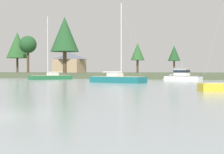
{
  "coord_description": "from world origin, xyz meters",
  "views": [
    {
      "loc": [
        8.58,
        -10.48,
        1.74
      ],
      "look_at": [
        -4.95,
        26.89,
        1.05
      ],
      "focal_mm": 52.78,
      "sensor_mm": 36.0,
      "label": 1
    }
  ],
  "objects": [
    {
      "name": "far_shore_bank",
      "position": [
        0.0,
        86.91,
        0.66
      ],
      "size": [
        173.55,
        57.88,
        1.32
      ],
      "primitive_type": "cube",
      "color": "#4C563D",
      "rests_on": "ground"
    },
    {
      "name": "sailboat_teal",
      "position": [
        -7.67,
        36.74,
        0.27
      ],
      "size": [
        9.39,
        5.21,
        12.6
      ],
      "color": "#196B70",
      "rests_on": "ground"
    },
    {
      "name": "sailboat_green",
      "position": [
        -27.05,
        50.14,
        0.27
      ],
      "size": [
        6.79,
        9.15,
        13.72
      ],
      "color": "#236B3D",
      "rests_on": "ground"
    },
    {
      "name": "cruiser_white",
      "position": [
        -0.2,
        49.71,
        0.54
      ],
      "size": [
        7.81,
        4.2,
        4.0
      ],
      "color": "white",
      "rests_on": "ground"
    },
    {
      "name": "shore_tree_far_left",
      "position": [
        -56.8,
        85.56,
        10.76
      ],
      "size": [
        5.87,
        5.87,
        12.52
      ],
      "color": "brown",
      "rests_on": "far_shore_bank"
    },
    {
      "name": "shore_tree_inland_b",
      "position": [
        -63.81,
        89.25,
        11.15
      ],
      "size": [
        7.64,
        7.64,
        14.55
      ],
      "color": "brown",
      "rests_on": "far_shore_bank"
    },
    {
      "name": "shore_tree_center_left",
      "position": [
        -15.52,
        76.6,
        7.03
      ],
      "size": [
        3.81,
        3.81,
        8.13
      ],
      "color": "brown",
      "rests_on": "far_shore_bank"
    },
    {
      "name": "shore_tree_center_right",
      "position": [
        -6.59,
        83.08,
        6.81
      ],
      "size": [
        3.56,
        3.56,
        7.73
      ],
      "color": "brown",
      "rests_on": "far_shore_bank"
    },
    {
      "name": "shore_tree_right_mid",
      "position": [
        -29.07,
        60.04,
        10.56
      ],
      "size": [
        6.82,
        6.82,
        13.5
      ],
      "color": "brown",
      "rests_on": "far_shore_bank"
    },
    {
      "name": "cottage_eastern",
      "position": [
        -39.55,
        82.85,
        4.59
      ],
      "size": [
        9.2,
        7.5,
        6.31
      ],
      "color": "tan",
      "rests_on": "far_shore_bank"
    }
  ]
}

